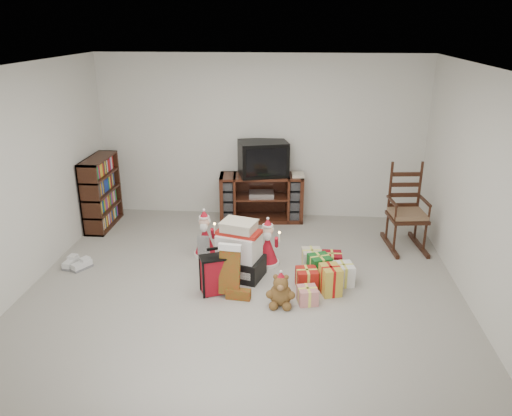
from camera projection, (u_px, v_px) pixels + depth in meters
The scene contains 13 objects.
room at pixel (242, 189), 5.32m from camera, with size 5.01×5.01×2.51m.
tv_stand at pixel (261, 198), 7.72m from camera, with size 1.31×0.58×0.72m.
bookshelf at pixel (101, 194), 7.44m from camera, with size 0.29×0.87×1.07m.
rocking_chair at pixel (406, 217), 6.81m from camera, with size 0.57×0.85×1.20m.
gift_pile at pixel (239, 253), 6.00m from camera, with size 0.65×0.55×0.70m.
red_suitcase at pixel (217, 274), 5.65m from camera, with size 0.39×0.30×0.54m.
stocking at pixel (230, 271), 5.55m from camera, with size 0.30×0.13×0.64m, color #0C6E1C, non-canonical shape.
teddy_bear at pixel (281, 292), 5.43m from camera, with size 0.25×0.22×0.37m.
santa_figurine at pixel (268, 247), 6.32m from camera, with size 0.31×0.29×0.63m.
mrs_claus_figurine at pixel (205, 238), 6.56m from camera, with size 0.31×0.30×0.64m.
sneaker_pair at pixel (76, 264), 6.29m from camera, with size 0.36×0.28×0.09m.
gift_cluster at pixel (322, 272), 5.92m from camera, with size 0.75×1.09×0.26m.
crt_television at pixel (263, 158), 7.52m from camera, with size 0.81×0.68×0.52m.
Camera 1 is at (0.58, -5.02, 2.93)m, focal length 35.00 mm.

